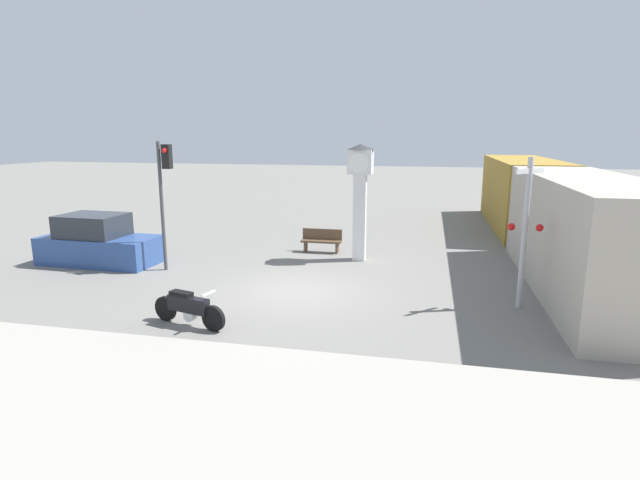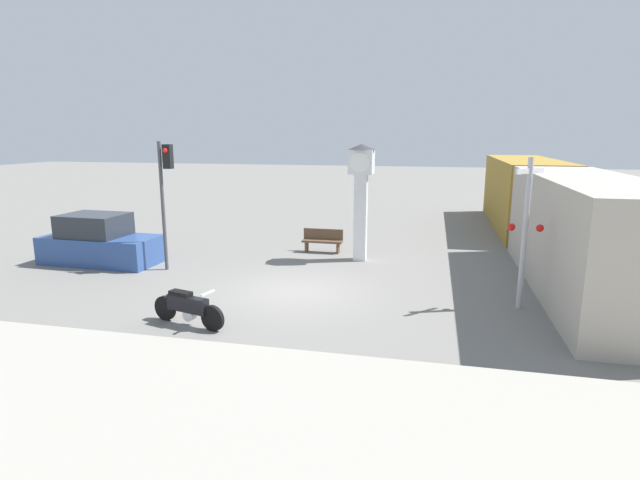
{
  "view_description": "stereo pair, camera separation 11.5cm",
  "coord_description": "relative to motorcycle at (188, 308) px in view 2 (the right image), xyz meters",
  "views": [
    {
      "loc": [
        3.76,
        -13.81,
        4.63
      ],
      "look_at": [
        0.7,
        0.26,
        1.56
      ],
      "focal_mm": 28.0,
      "sensor_mm": 36.0,
      "label": 1
    },
    {
      "loc": [
        3.87,
        -13.78,
        4.63
      ],
      "look_at": [
        0.7,
        0.26,
        1.56
      ],
      "focal_mm": 28.0,
      "sensor_mm": 36.0,
      "label": 2
    }
  ],
  "objects": [
    {
      "name": "ground_plane",
      "position": [
        1.86,
        3.17,
        -0.46
      ],
      "size": [
        120.0,
        120.0,
        0.0
      ],
      "primitive_type": "plane",
      "color": "slate"
    },
    {
      "name": "sidewalk_strip",
      "position": [
        1.86,
        -4.0,
        -0.41
      ],
      "size": [
        36.0,
        6.0,
        0.1
      ],
      "color": "#9E998E",
      "rests_on": "ground_plane"
    },
    {
      "name": "motorcycle",
      "position": [
        0.0,
        0.0,
        0.0
      ],
      "size": [
        2.11,
        0.73,
        0.95
      ],
      "rotation": [
        0.0,
        0.0,
        -0.26
      ],
      "color": "black",
      "rests_on": "ground_plane"
    },
    {
      "name": "clock_tower",
      "position": [
        3.19,
        7.43,
        2.38
      ],
      "size": [
        1.04,
        1.04,
        4.27
      ],
      "color": "white",
      "rests_on": "ground_plane"
    },
    {
      "name": "freight_train",
      "position": [
        10.21,
        10.52,
        1.24
      ],
      "size": [
        2.8,
        21.04,
        3.4
      ],
      "color": "#ADA393",
      "rests_on": "ground_plane"
    },
    {
      "name": "traffic_light",
      "position": [
        -3.04,
        4.59,
        2.55
      ],
      "size": [
        0.5,
        0.35,
        4.39
      ],
      "color": "#47474C",
      "rests_on": "ground_plane"
    },
    {
      "name": "railroad_crossing_signal",
      "position": [
        8.15,
        3.12,
        1.75
      ],
      "size": [
        0.9,
        0.82,
        4.05
      ],
      "color": "#B7B7BC",
      "rests_on": "ground_plane"
    },
    {
      "name": "bench",
      "position": [
        1.55,
        8.35,
        0.03
      ],
      "size": [
        1.6,
        0.44,
        0.92
      ],
      "color": "brown",
      "rests_on": "ground_plane"
    },
    {
      "name": "parked_car",
      "position": [
        -6.01,
        4.9,
        0.29
      ],
      "size": [
        4.26,
        1.94,
        1.8
      ],
      "rotation": [
        0.0,
        0.0,
        -0.03
      ],
      "color": "#2D4C8C",
      "rests_on": "ground_plane"
    }
  ]
}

